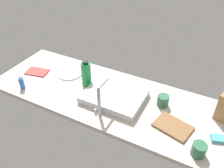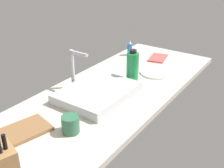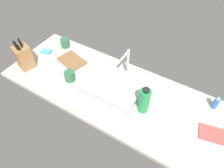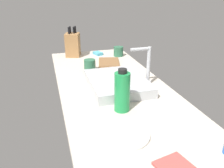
% 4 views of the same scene
% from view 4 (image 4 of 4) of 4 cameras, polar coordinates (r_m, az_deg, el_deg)
% --- Properties ---
extents(countertop_slab, '(1.94, 0.68, 0.04)m').
position_cam_4_polar(countertop_slab, '(1.45, 1.24, -2.41)').
color(countertop_slab, beige).
rests_on(countertop_slab, ground).
extents(sink_basin, '(0.45, 0.35, 0.06)m').
position_cam_4_polar(sink_basin, '(1.49, 1.26, 0.30)').
color(sink_basin, '#B7BABF').
rests_on(sink_basin, countertop_slab).
extents(faucet, '(0.06, 0.13, 0.25)m').
position_cam_4_polar(faucet, '(1.50, 8.31, 4.98)').
color(faucet, '#B7BABF').
rests_on(faucet, countertop_slab).
extents(knife_block, '(0.15, 0.15, 0.26)m').
position_cam_4_polar(knife_block, '(2.16, -9.41, 9.33)').
color(knife_block, '#9E7042').
rests_on(knife_block, countertop_slab).
extents(cutting_board, '(0.27, 0.21, 0.02)m').
position_cam_4_polar(cutting_board, '(1.95, -0.74, 5.20)').
color(cutting_board, brown).
rests_on(cutting_board, countertop_slab).
extents(water_bottle, '(0.08, 0.08, 0.22)m').
position_cam_4_polar(water_bottle, '(1.19, 2.45, -1.81)').
color(water_bottle, '#1E8E47').
rests_on(water_bottle, countertop_slab).
extents(dinner_plate, '(0.22, 0.22, 0.01)m').
position_cam_4_polar(dinner_plate, '(1.04, 2.89, -12.14)').
color(dinner_plate, white).
rests_on(dinner_plate, countertop_slab).
extents(coffee_mug, '(0.09, 0.09, 0.09)m').
position_cam_4_polar(coffee_mug, '(1.78, -5.37, 4.50)').
color(coffee_mug, '#2D6647').
rests_on(coffee_mug, countertop_slab).
extents(ceramic_cup, '(0.09, 0.09, 0.08)m').
position_cam_4_polar(ceramic_cup, '(2.16, 1.55, 7.84)').
color(ceramic_cup, '#2D6647').
rests_on(ceramic_cup, countertop_slab).
extents(dish_sponge, '(0.10, 0.09, 0.02)m').
position_cam_4_polar(dish_sponge, '(2.21, -3.40, 7.37)').
color(dish_sponge, '#4CA3BC').
rests_on(dish_sponge, countertop_slab).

